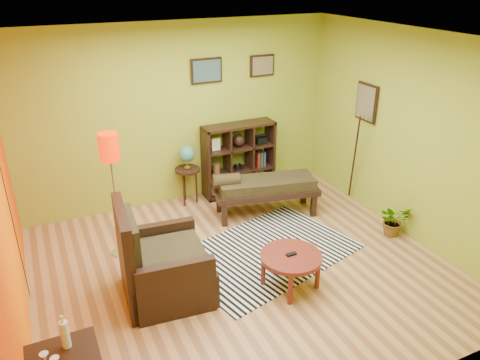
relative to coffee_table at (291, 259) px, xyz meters
name	(u,v)px	position (x,y,z in m)	size (l,w,h in m)	color
ground	(242,269)	(-0.37, 0.56, -0.38)	(5.00, 5.00, 0.00)	tan
room_shell	(234,135)	(-0.46, 0.57, 1.42)	(5.04, 4.54, 2.82)	#96AB2D
zebra_rug	(266,252)	(0.09, 0.76, -0.38)	(2.31, 1.54, 0.01)	white
coffee_table	(291,259)	(0.00, 0.00, 0.00)	(0.72, 0.72, 0.46)	maroon
armchair	(161,268)	(-1.42, 0.50, -0.02)	(1.05, 1.06, 1.18)	black
floor_lamp	(110,158)	(-1.67, 1.57, 0.98)	(0.25, 0.25, 1.68)	silver
globe_table	(187,160)	(-0.36, 2.58, 0.35)	(0.40, 0.40, 0.97)	black
cube_shelf	(239,159)	(0.55, 2.59, 0.22)	(1.20, 0.35, 1.20)	black
bench	(263,187)	(0.54, 1.73, 0.08)	(1.64, 0.88, 0.72)	black
potted_plant	(393,223)	(1.93, 0.42, -0.20)	(0.41, 0.46, 0.36)	#26661E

